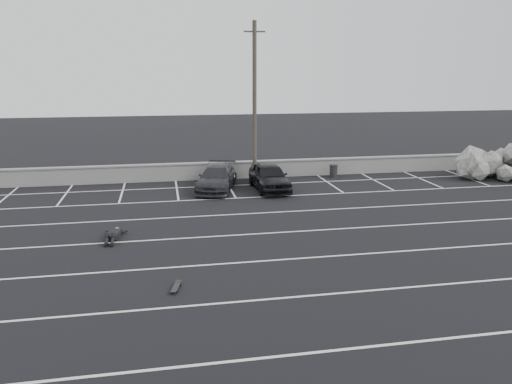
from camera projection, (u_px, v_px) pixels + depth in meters
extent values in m
plane|color=black|center=(327.00, 257.00, 18.06)|extent=(120.00, 120.00, 0.00)
cube|color=gray|center=(256.00, 170.00, 31.31)|extent=(50.00, 0.35, 1.00)
cube|color=gray|center=(256.00, 161.00, 31.18)|extent=(50.00, 0.45, 0.08)
cube|color=silver|center=(405.00, 343.00, 12.33)|extent=(36.00, 0.10, 0.01)
cube|color=silver|center=(359.00, 292.00, 15.20)|extent=(36.00, 0.10, 0.01)
cube|color=silver|center=(327.00, 256.00, 18.06)|extent=(36.00, 0.10, 0.01)
cube|color=silver|center=(304.00, 231.00, 20.92)|extent=(36.00, 0.10, 0.01)
cube|color=silver|center=(287.00, 212.00, 23.79)|extent=(36.00, 0.10, 0.01)
cube|color=silver|center=(273.00, 196.00, 26.65)|extent=(36.00, 0.10, 0.01)
cube|color=silver|center=(262.00, 184.00, 29.51)|extent=(36.00, 0.10, 0.01)
cube|color=silver|center=(6.00, 197.00, 26.51)|extent=(0.10, 5.00, 0.01)
cube|color=silver|center=(65.00, 195.00, 27.06)|extent=(0.10, 5.00, 0.01)
cube|color=silver|center=(122.00, 192.00, 27.60)|extent=(0.10, 5.00, 0.01)
cube|color=silver|center=(177.00, 190.00, 28.14)|extent=(0.10, 5.00, 0.01)
cube|color=silver|center=(230.00, 188.00, 28.68)|extent=(0.10, 5.00, 0.01)
cube|color=silver|center=(280.00, 185.00, 29.22)|extent=(0.10, 5.00, 0.01)
cube|color=silver|center=(329.00, 183.00, 29.76)|extent=(0.10, 5.00, 0.01)
cube|color=silver|center=(376.00, 181.00, 30.30)|extent=(0.10, 5.00, 0.01)
cube|color=silver|center=(422.00, 179.00, 30.84)|extent=(0.10, 5.00, 0.01)
cube|color=silver|center=(466.00, 177.00, 31.38)|extent=(0.10, 5.00, 0.01)
imported|color=black|center=(269.00, 176.00, 28.04)|extent=(1.89, 4.47, 1.51)
imported|color=#24242A|center=(217.00, 178.00, 28.00)|extent=(3.05, 4.96, 1.34)
cylinder|color=#4C4238|center=(255.00, 103.00, 29.51)|extent=(0.25, 0.25, 9.34)
cube|color=#4C4238|center=(254.00, 32.00, 28.55)|extent=(1.25, 0.08, 0.08)
cylinder|color=black|center=(334.00, 171.00, 31.31)|extent=(0.56, 0.56, 0.77)
cylinder|color=black|center=(334.00, 165.00, 31.21)|extent=(0.63, 0.63, 0.04)
cube|color=black|center=(176.00, 287.00, 15.35)|extent=(0.36, 0.75, 0.02)
cube|color=black|center=(178.00, 285.00, 15.59)|extent=(0.16, 0.08, 0.04)
cube|color=black|center=(174.00, 291.00, 15.12)|extent=(0.16, 0.08, 0.04)
cylinder|color=black|center=(175.00, 285.00, 15.60)|extent=(0.04, 0.06, 0.05)
cylinder|color=black|center=(180.00, 285.00, 15.59)|extent=(0.04, 0.06, 0.05)
cylinder|color=black|center=(171.00, 292.00, 15.13)|extent=(0.04, 0.06, 0.05)
cylinder|color=black|center=(177.00, 292.00, 15.12)|extent=(0.04, 0.06, 0.05)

